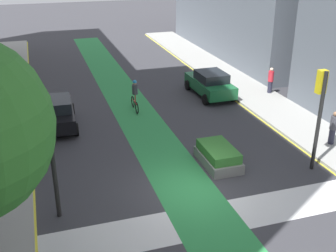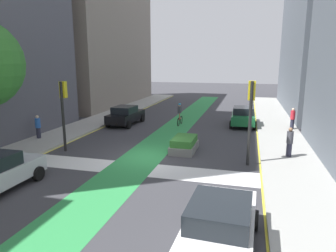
{
  "view_description": "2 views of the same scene",
  "coord_description": "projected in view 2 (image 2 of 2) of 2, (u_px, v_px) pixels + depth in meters",
  "views": [
    {
      "loc": [
        -5.2,
        -12.94,
        8.75
      ],
      "look_at": [
        0.02,
        3.41,
        1.27
      ],
      "focal_mm": 44.58,
      "sensor_mm": 36.0,
      "label": 1
    },
    {
      "loc": [
        5.2,
        -15.39,
        5.2
      ],
      "look_at": [
        -0.15,
        4.77,
        0.76
      ],
      "focal_mm": 32.52,
      "sensor_mm": 36.0,
      "label": 2
    }
  ],
  "objects": [
    {
      "name": "pedestrian_sidewalk_right_a",
      "position": [
        293.0,
        118.0,
        23.06
      ],
      "size": [
        0.34,
        0.34,
        1.61
      ],
      "color": "#262638",
      "rests_on": "sidewalk_right"
    },
    {
      "name": "cyclist_in_lane",
      "position": [
        180.0,
        114.0,
        25.13
      ],
      "size": [
        0.32,
        1.73,
        1.86
      ],
      "color": "black",
      "rests_on": "ground_plane"
    },
    {
      "name": "car_green_right_far",
      "position": [
        243.0,
        116.0,
        24.96
      ],
      "size": [
        2.07,
        4.23,
        1.57
      ],
      "color": "#196033",
      "rests_on": "ground_plane"
    },
    {
      "name": "car_white_right_near",
      "position": [
        220.0,
        226.0,
        8.29
      ],
      "size": [
        2.16,
        4.27,
        1.57
      ],
      "color": "silver",
      "rests_on": "ground_plane"
    },
    {
      "name": "traffic_signal_near_left",
      "position": [
        63.0,
        103.0,
        17.57
      ],
      "size": [
        0.35,
        0.52,
        4.08
      ],
      "color": "black",
      "rests_on": "ground_plane"
    },
    {
      "name": "sidewalk_left",
      "position": [
        34.0,
        146.0,
        18.8
      ],
      "size": [
        3.0,
        60.0,
        0.15
      ],
      "primitive_type": "cube",
      "color": "#9E9E99",
      "rests_on": "ground_plane"
    },
    {
      "name": "ground_plane",
      "position": [
        149.0,
        157.0,
        16.94
      ],
      "size": [
        120.0,
        120.0,
        0.0
      ],
      "primitive_type": "plane",
      "color": "#38383D"
    },
    {
      "name": "curb_stripe_left",
      "position": [
        55.0,
        149.0,
        18.44
      ],
      "size": [
        0.16,
        60.0,
        0.01
      ],
      "primitive_type": "cube",
      "color": "yellow",
      "rests_on": "ground_plane"
    },
    {
      "name": "bike_lane_paint",
      "position": [
        143.0,
        156.0,
        17.01
      ],
      "size": [
        2.4,
        60.0,
        0.01
      ],
      "primitive_type": "cube",
      "color": "#2D8C47",
      "rests_on": "ground_plane"
    },
    {
      "name": "pedestrian_sidewalk_left_a",
      "position": [
        38.0,
        127.0,
        20.29
      ],
      "size": [
        0.34,
        0.34,
        1.56
      ],
      "color": "#262638",
      "rests_on": "sidewalk_left"
    },
    {
      "name": "pedestrian_sidewalk_right_b",
      "position": [
        290.0,
        142.0,
        16.34
      ],
      "size": [
        0.34,
        0.34,
        1.6
      ],
      "color": "#262638",
      "rests_on": "sidewalk_right"
    },
    {
      "name": "car_black_left_far",
      "position": [
        126.0,
        115.0,
        25.41
      ],
      "size": [
        2.15,
        4.26,
        1.57
      ],
      "color": "black",
      "rests_on": "ground_plane"
    },
    {
      "name": "median_planter",
      "position": [
        184.0,
        145.0,
        17.89
      ],
      "size": [
        1.37,
        2.34,
        0.85
      ],
      "color": "slate",
      "rests_on": "ground_plane"
    },
    {
      "name": "curb_stripe_right",
      "position": [
        261.0,
        166.0,
        15.43
      ],
      "size": [
        0.16,
        60.0,
        0.01
      ],
      "primitive_type": "cube",
      "color": "yellow",
      "rests_on": "ground_plane"
    },
    {
      "name": "traffic_signal_near_right",
      "position": [
        251.0,
        107.0,
        15.08
      ],
      "size": [
        0.35,
        0.52,
        4.27
      ],
      "color": "black",
      "rests_on": "ground_plane"
    },
    {
      "name": "sidewalk_right",
      "position": [
        293.0,
        167.0,
        15.04
      ],
      "size": [
        3.0,
        60.0,
        0.15
      ],
      "primitive_type": "cube",
      "color": "#9E9E99",
      "rests_on": "ground_plane"
    },
    {
      "name": "crosswalk_band",
      "position": [
        136.0,
        169.0,
        15.04
      ],
      "size": [
        12.0,
        1.8,
        0.01
      ],
      "primitive_type": "cube",
      "color": "silver",
      "rests_on": "ground_plane"
    }
  ]
}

